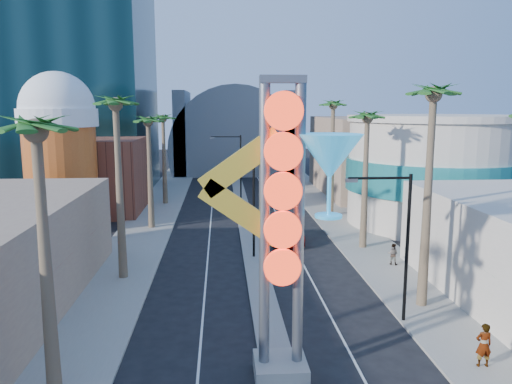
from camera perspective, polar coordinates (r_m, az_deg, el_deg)
name	(u,v)px	position (r m, az deg, el deg)	size (l,w,h in m)	color
sidewalk_west	(153,216)	(53.11, -11.64, -2.76)	(5.00, 100.00, 0.15)	gray
sidewalk_east	(333,214)	(53.97, 8.80, -2.48)	(5.00, 100.00, 0.15)	gray
median	(243,209)	(55.63, -1.48, -2.00)	(1.60, 84.00, 0.15)	gray
brick_filler_west	(95,176)	(56.57, -17.92, 1.76)	(10.00, 10.00, 8.00)	brown
filler_east	(361,156)	(67.30, 11.88, 4.08)	(10.00, 20.00, 10.00)	#9A7863
beer_mug	(60,146)	(48.78, -21.52, 4.91)	(7.00, 7.00, 14.50)	#AF4917
turquoise_building	(433,171)	(51.07, 19.56, 2.28)	(16.60, 16.60, 10.60)	beige
canopy	(234,147)	(88.73, -2.49, 5.14)	(22.00, 16.00, 22.00)	slate
neon_sign	(302,209)	(20.06, 5.30, -1.96)	(6.53, 2.60, 12.55)	gray
streetlight_0	(261,195)	(37.11, 0.59, -0.34)	(3.79, 0.25, 8.00)	black
streetlight_1	(236,161)	(60.79, -2.27, 3.58)	(3.79, 0.25, 8.00)	black
streetlight_2	(399,235)	(26.87, 16.01, -4.71)	(3.45, 0.25, 8.00)	black
palm_0	(37,147)	(19.61, -23.75, 4.74)	(2.40, 2.40, 11.70)	brown
palm_1	(116,115)	(33.09, -15.71, 8.44)	(2.40, 2.40, 12.70)	brown
palm_2	(148,128)	(46.92, -12.22, 7.20)	(2.40, 2.40, 11.20)	brown
palm_3	(163,123)	(58.82, -10.58, 7.72)	(2.40, 2.40, 11.20)	brown
palm_5	(433,108)	(28.78, 19.56, 8.99)	(2.40, 2.40, 13.20)	brown
palm_6	(367,125)	(40.10, 12.59, 7.44)	(2.40, 2.40, 11.70)	brown
palm_7	(333,112)	(51.70, 8.81, 9.00)	(2.40, 2.40, 12.70)	brown
red_pickup	(287,233)	(42.50, 3.60, -4.69)	(2.66, 5.76, 1.60)	#A00C0C
pedestrian_a	(484,345)	(24.73, 24.57, -15.61)	(0.72, 0.47, 1.98)	gray
pedestrian_b	(393,254)	(37.40, 15.38, -6.85)	(0.75, 0.58, 1.54)	gray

